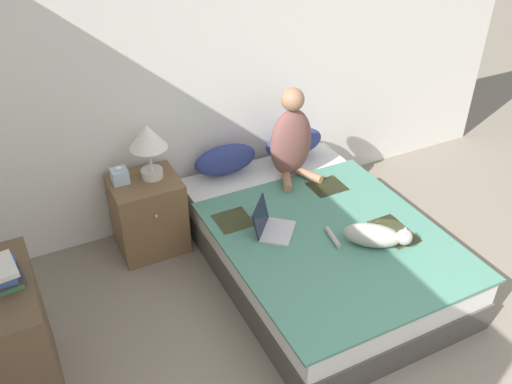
{
  "coord_description": "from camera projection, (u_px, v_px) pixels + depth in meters",
  "views": [
    {
      "loc": [
        -1.77,
        -0.71,
        2.82
      ],
      "look_at": [
        -0.4,
        2.0,
        0.79
      ],
      "focal_mm": 38.0,
      "sensor_mm": 36.0,
      "label": 1
    }
  ],
  "objects": [
    {
      "name": "wall_back",
      "position": [
        243.0,
        64.0,
        4.31
      ],
      "size": [
        5.34,
        0.05,
        2.55
      ],
      "color": "white",
      "rests_on": "ground_plane"
    },
    {
      "name": "bed",
      "position": [
        317.0,
        246.0,
        4.07
      ],
      "size": [
        1.49,
        2.12,
        0.44
      ],
      "color": "#4C4742",
      "rests_on": "ground_plane"
    },
    {
      "name": "pillow_near",
      "position": [
        225.0,
        160.0,
        4.45
      ],
      "size": [
        0.54,
        0.21,
        0.26
      ],
      "color": "navy",
      "rests_on": "bed"
    },
    {
      "name": "pillow_far",
      "position": [
        294.0,
        143.0,
        4.7
      ],
      "size": [
        0.54,
        0.21,
        0.26
      ],
      "color": "navy",
      "rests_on": "bed"
    },
    {
      "name": "person_sitting",
      "position": [
        291.0,
        139.0,
        4.33
      ],
      "size": [
        0.37,
        0.36,
        0.76
      ],
      "color": "brown",
      "rests_on": "bed"
    },
    {
      "name": "cat_tabby",
      "position": [
        375.0,
        236.0,
        3.69
      ],
      "size": [
        0.45,
        0.47,
        0.17
      ],
      "rotation": [
        0.0,
        0.0,
        -0.7
      ],
      "color": "#A8A399",
      "rests_on": "bed"
    },
    {
      "name": "laptop_open",
      "position": [
        272.0,
        226.0,
        3.83
      ],
      "size": [
        0.38,
        0.39,
        0.22
      ],
      "rotation": [
        0.0,
        0.0,
        0.85
      ],
      "color": "#B7B7BC",
      "rests_on": "bed"
    },
    {
      "name": "nightstand",
      "position": [
        148.0,
        214.0,
        4.25
      ],
      "size": [
        0.52,
        0.48,
        0.62
      ],
      "color": "brown",
      "rests_on": "ground_plane"
    },
    {
      "name": "table_lamp",
      "position": [
        148.0,
        141.0,
        3.95
      ],
      "size": [
        0.28,
        0.28,
        0.44
      ],
      "color": "beige",
      "rests_on": "nightstand"
    },
    {
      "name": "tissue_box",
      "position": [
        120.0,
        176.0,
        4.03
      ],
      "size": [
        0.12,
        0.12,
        0.14
      ],
      "color": "silver",
      "rests_on": "nightstand"
    },
    {
      "name": "bookshelf",
      "position": [
        25.0,
        341.0,
        3.04
      ],
      "size": [
        0.27,
        0.74,
        0.87
      ],
      "color": "brown",
      "rests_on": "ground_plane"
    },
    {
      "name": "book_stack_top",
      "position": [
        2.0,
        274.0,
        2.77
      ],
      "size": [
        0.2,
        0.25,
        0.12
      ],
      "color": "#3D7A51",
      "rests_on": "bookshelf"
    }
  ]
}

